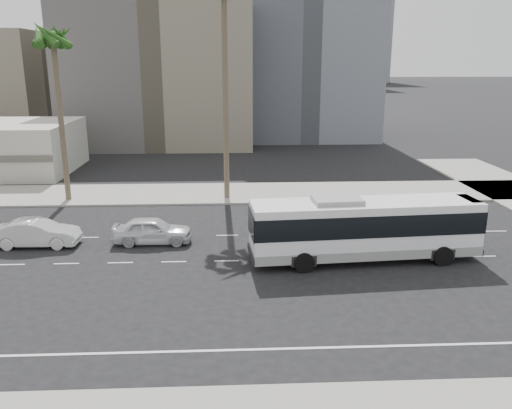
{
  "coord_description": "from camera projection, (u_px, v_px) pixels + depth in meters",
  "views": [
    {
      "loc": [
        -2.64,
        -27.7,
        11.01
      ],
      "look_at": [
        -1.13,
        4.0,
        2.22
      ],
      "focal_mm": 36.45,
      "sensor_mm": 36.0,
      "label": 1
    }
  ],
  "objects": [
    {
      "name": "midrise_gray_center",
      "position": [
        302.0,
        47.0,
        76.67
      ],
      "size": [
        20.0,
        20.0,
        26.0
      ],
      "primitive_type": "cube",
      "color": "#535761",
      "rests_on": "ground"
    },
    {
      "name": "car_a",
      "position": [
        152.0,
        230.0,
        32.31
      ],
      "size": [
        1.97,
        4.87,
        1.66
      ],
      "primitive_type": "imported",
      "rotation": [
        0.0,
        0.0,
        1.57
      ],
      "color": "silver",
      "rests_on": "ground"
    },
    {
      "name": "ground",
      "position": [
        279.0,
        260.0,
        29.72
      ],
      "size": [
        700.0,
        700.0,
        0.0
      ],
      "primitive_type": "plane",
      "color": "black",
      "rests_on": "ground"
    },
    {
      "name": "civic_tower",
      "position": [
        231.0,
        3.0,
        259.92
      ],
      "size": [
        42.0,
        42.0,
        129.0
      ],
      "color": "beige",
      "rests_on": "ground"
    },
    {
      "name": "highrise_far",
      "position": [
        367.0,
        24.0,
        275.21
      ],
      "size": [
        22.0,
        22.0,
        60.0
      ],
      "primitive_type": "cube",
      "color": "slate",
      "rests_on": "ground"
    },
    {
      "name": "midrise_beige_west",
      "position": [
        161.0,
        76.0,
        70.09
      ],
      "size": [
        24.0,
        18.0,
        18.0
      ],
      "primitive_type": "cube",
      "color": "#5C5852",
      "rests_on": "ground"
    },
    {
      "name": "palm_mid",
      "position": [
        53.0,
        42.0,
        38.98
      ],
      "size": [
        4.44,
        4.44,
        13.74
      ],
      "rotation": [
        0.0,
        0.0,
        -0.01
      ],
      "color": "brown",
      "rests_on": "ground"
    },
    {
      "name": "sidewalk_north",
      "position": [
        263.0,
        193.0,
        44.62
      ],
      "size": [
        120.0,
        7.0,
        0.15
      ],
      "primitive_type": "cube",
      "color": "gray",
      "rests_on": "ground"
    },
    {
      "name": "car_b",
      "position": [
        37.0,
        233.0,
        31.78
      ],
      "size": [
        1.84,
        5.1,
        1.67
      ],
      "primitive_type": "imported",
      "rotation": [
        0.0,
        0.0,
        1.56
      ],
      "color": "silver",
      "rests_on": "ground"
    },
    {
      "name": "highrise_right",
      "position": [
        331.0,
        8.0,
        243.84
      ],
      "size": [
        26.0,
        26.0,
        70.0
      ],
      "primitive_type": "cube",
      "color": "slate",
      "rests_on": "ground"
    },
    {
      "name": "city_bus",
      "position": [
        365.0,
        227.0,
        29.32
      ],
      "size": [
        13.1,
        3.87,
        3.71
      ],
      "rotation": [
        0.0,
        0.0,
        0.08
      ],
      "color": "white",
      "rests_on": "ground"
    }
  ]
}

